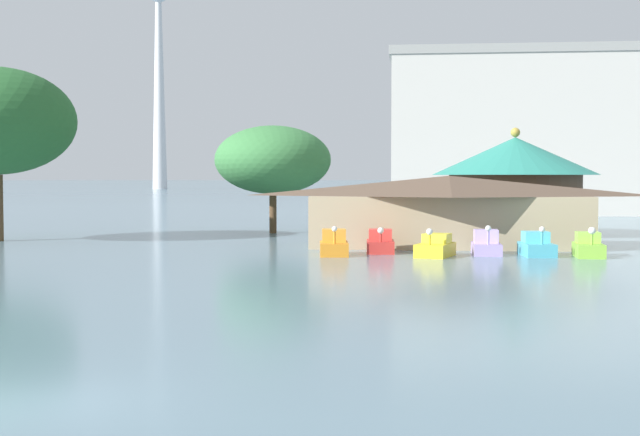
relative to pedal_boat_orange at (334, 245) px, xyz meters
name	(u,v)px	position (x,y,z in m)	size (l,w,h in m)	color
ground_plane	(21,406)	(-2.89, -32.79, -0.56)	(2000.00, 2000.00, 0.00)	slate
pedal_boat_orange	(334,245)	(0.00, 0.00, 0.00)	(1.84, 2.97, 1.67)	orange
pedal_boat_red	(380,243)	(2.48, 1.88, -0.03)	(1.69, 2.68, 1.51)	red
pedal_boat_yellow	(435,247)	(5.56, -0.22, -0.06)	(2.36, 3.22, 1.60)	yellow
pedal_boat_lavender	(486,245)	(8.41, 1.46, -0.03)	(1.54, 2.97, 1.69)	#B299D8
pedal_boat_cyan	(537,246)	(11.09, 0.86, -0.04)	(1.85, 2.99, 1.68)	#4CB7CC
pedal_boat_lime	(588,247)	(13.80, 0.51, -0.02)	(1.55, 2.87, 1.69)	#8CCC3F
boathouse	(449,210)	(6.52, 6.83, 1.73)	(18.13, 7.28, 4.39)	tan
green_roof_pavilion	(515,181)	(11.70, 17.87, 3.46)	(12.14, 12.14, 7.93)	brown
shoreline_tree_mid	(273,160)	(-6.43, 18.44, 5.04)	(8.89, 8.89, 8.23)	brown
background_building_block	(530,133)	(17.62, 57.69, 8.90)	(32.62, 14.31, 18.89)	beige
distant_broadcast_tower	(159,20)	(-82.72, 246.29, 56.41)	(8.49, 8.49, 145.81)	silver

